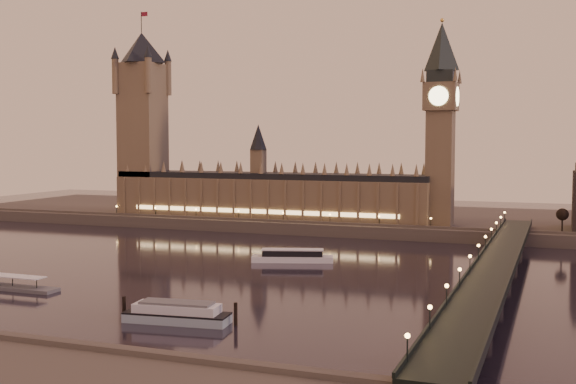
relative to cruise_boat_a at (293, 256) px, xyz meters
The scene contains 10 objects.
ground 25.74m from the cruise_boat_a, 114.28° to the right, with size 700.00×700.00×0.00m, color black.
far_embankment 142.97m from the cruise_boat_a, 82.18° to the left, with size 560.00×130.00×6.00m, color #423D35.
palace_of_westminster 111.69m from the cruise_boat_a, 117.43° to the left, with size 180.00×26.62×52.00m.
victoria_tower 174.93m from the cruise_boat_a, 143.21° to the left, with size 31.68×31.68×118.00m.
big_ben 123.36m from the cruise_boat_a, 66.01° to the left, with size 17.68×17.68×104.00m.
westminster_bridge 84.43m from the cruise_boat_a, 16.08° to the right, with size 13.20×260.00×15.30m.
bare_tree_0 133.75m from the cruise_boat_a, 40.03° to the left, with size 5.87×5.87×11.94m.
cruise_boat_a is the anchor object (origin of this frame).
moored_barge 102.52m from the cruise_boat_a, 87.34° to the right, with size 33.19×11.36×6.12m.
pontoon_pier 110.01m from the cruise_boat_a, 130.77° to the right, with size 41.09×6.85×10.96m.
Camera 1 is at (111.18, -247.61, 49.10)m, focal length 45.00 mm.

